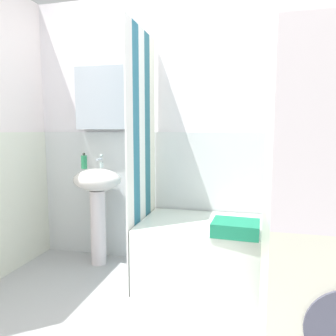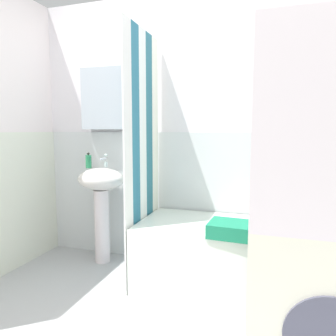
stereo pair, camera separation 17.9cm
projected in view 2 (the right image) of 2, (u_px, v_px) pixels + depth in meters
wall_back_tiled at (197, 139)px, 2.82m from camera, size 3.60×0.18×2.40m
sink at (101, 194)px, 2.92m from camera, size 0.44×0.34×0.88m
faucet at (105, 161)px, 2.96m from camera, size 0.03×0.12×0.12m
soap_dispenser at (89, 161)px, 2.90m from camera, size 0.05×0.05×0.14m
bathtub at (234, 258)px, 2.44m from camera, size 1.46×0.70×0.50m
shower_curtain at (143, 157)px, 2.58m from camera, size 0.01×0.70×2.00m
conditioner_bottle at (322, 209)px, 2.48m from camera, size 0.07×0.07×0.23m
shampoo_bottle at (309, 209)px, 2.49m from camera, size 0.06×0.06×0.21m
lotion_bottle at (294, 211)px, 2.52m from camera, size 0.06×0.06×0.17m
towel_folded at (233, 229)px, 2.17m from camera, size 0.33×0.27×0.09m
washer_dryer_stack at (323, 219)px, 1.43m from camera, size 0.61×0.64×1.64m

